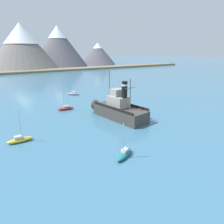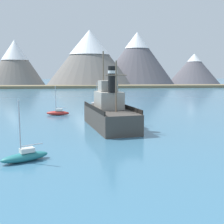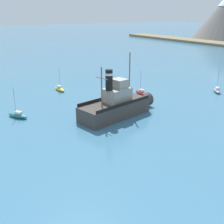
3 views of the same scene
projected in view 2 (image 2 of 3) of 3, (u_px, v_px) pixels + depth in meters
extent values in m
plane|color=teal|center=(108.00, 126.00, 37.01)|extent=(600.00, 600.00, 0.00)
cone|color=slate|center=(15.00, 63.00, 158.85)|extent=(32.59, 32.59, 25.44)
cone|color=white|center=(15.00, 50.00, 157.88)|extent=(15.35, 15.35, 11.42)
cone|color=slate|center=(90.00, 58.00, 154.86)|extent=(48.42, 48.42, 30.28)
cone|color=white|center=(89.00, 42.00, 153.70)|extent=(22.72, 22.72, 13.53)
cone|color=#56545B|center=(137.00, 59.00, 168.43)|extent=(45.69, 45.69, 31.04)
cone|color=white|center=(137.00, 40.00, 166.95)|extent=(15.12, 15.12, 9.78)
cone|color=#56545B|center=(194.00, 69.00, 174.06)|extent=(32.24, 32.24, 18.71)
cone|color=white|center=(194.00, 58.00, 173.10)|extent=(8.84, 8.84, 4.89)
cube|color=#7A6B4C|center=(89.00, 86.00, 132.66)|extent=(240.00, 12.00, 1.20)
cube|color=#423D38|center=(110.00, 118.00, 35.93)|extent=(6.47, 12.59, 2.40)
cone|color=#423D38|center=(97.00, 111.00, 42.77)|extent=(2.74, 2.78, 2.35)
cube|color=#9E998E|center=(109.00, 100.00, 36.08)|extent=(3.67, 4.47, 2.20)
cube|color=#9E998E|center=(108.00, 86.00, 36.31)|extent=(2.52, 2.36, 1.40)
cylinder|color=black|center=(113.00, 79.00, 34.09)|extent=(1.10, 1.10, 3.20)
cylinder|color=silver|center=(113.00, 72.00, 33.97)|extent=(1.16, 1.16, 0.35)
cylinder|color=#75604C|center=(103.00, 79.00, 38.38)|extent=(0.20, 0.20, 7.50)
cylinder|color=#75604C|center=(116.00, 87.00, 32.78)|extent=(0.20, 0.20, 6.00)
cylinder|color=#75604C|center=(116.00, 75.00, 32.60)|extent=(2.58, 0.58, 0.12)
cube|color=black|center=(93.00, 108.00, 35.13)|extent=(2.15, 11.24, 0.50)
cube|color=black|center=(126.00, 107.00, 36.32)|extent=(2.15, 11.24, 0.50)
ellipsoid|color=gray|center=(98.00, 103.00, 61.43)|extent=(3.60, 3.32, 0.70)
cube|color=silver|center=(98.00, 101.00, 61.24)|extent=(1.25, 1.20, 0.36)
cylinder|color=#B7B7BC|center=(97.00, 92.00, 61.26)|extent=(0.10, 0.10, 4.20)
cylinder|color=#B7B7BC|center=(100.00, 99.00, 60.97)|extent=(1.41, 1.24, 0.08)
ellipsoid|color=#23757A|center=(25.00, 157.00, 22.29)|extent=(3.84, 2.85, 0.70)
cube|color=silver|center=(27.00, 150.00, 22.33)|extent=(1.27, 1.10, 0.36)
cylinder|color=#B7B7BC|center=(20.00, 127.00, 21.78)|extent=(0.10, 0.10, 4.20)
cylinder|color=#B7B7BC|center=(32.00, 145.00, 22.51)|extent=(1.60, 0.97, 0.08)
ellipsoid|color=#B22823|center=(58.00, 113.00, 46.64)|extent=(3.91, 1.59, 0.70)
cube|color=silver|center=(59.00, 110.00, 46.57)|extent=(1.17, 0.78, 0.36)
cylinder|color=#B7B7BC|center=(56.00, 98.00, 46.31)|extent=(0.10, 0.10, 4.20)
cylinder|color=#B7B7BC|center=(61.00, 108.00, 46.50)|extent=(1.79, 0.31, 0.08)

